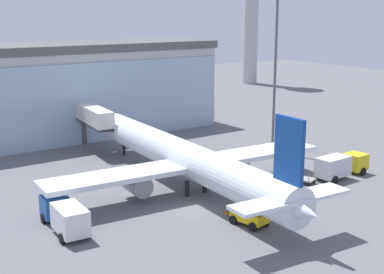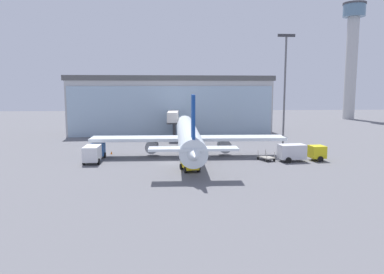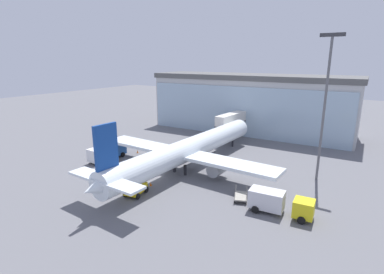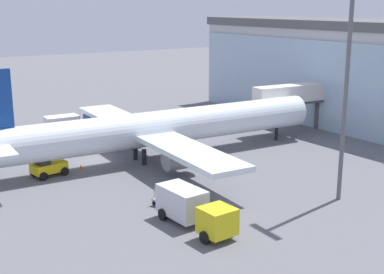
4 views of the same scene
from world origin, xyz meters
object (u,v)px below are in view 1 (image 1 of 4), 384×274
Objects in this scene: apron_light_mast at (276,60)px; baggage_cart at (302,179)px; airplane at (185,159)px; safety_cone_wingtip at (62,204)px; pushback_tug at (251,215)px; catering_truck at (65,215)px; safety_cone_nose at (226,211)px; fuel_truck at (340,165)px; jet_bridge at (92,117)px.

apron_light_mast reaches higher than baggage_cart.
airplane reaches higher than safety_cone_wingtip.
catering_truck is at bearing 50.21° from pushback_tug.
apron_light_mast reaches higher than pushback_tug.
baggage_cart reaches higher than safety_cone_wingtip.
airplane reaches higher than baggage_cart.
safety_cone_nose is (-12.62, -3.15, -0.23)m from baggage_cart.
apron_light_mast is 27.68m from safety_cone_nose.
pushback_tug is 3.44m from safety_cone_nose.
safety_cone_wingtip is at bearing 159.54° from fuel_truck.
fuel_truck is at bearing 7.33° from safety_cone_nose.
jet_bridge is 0.28× the size of airplane.
baggage_cart is 0.91× the size of pushback_tug.
airplane reaches higher than jet_bridge.
jet_bridge reaches higher than catering_truck.
pushback_tug is (-12.34, -6.51, 0.47)m from baggage_cart.
jet_bridge reaches higher than pushback_tug.
jet_bridge is 22.19m from safety_cone_wingtip.
pushback_tug is 18.60m from safety_cone_wingtip.
safety_cone_wingtip is at bearing 82.77° from airplane.
airplane is 8.93m from safety_cone_nose.
baggage_cart is (14.08, -25.88, -4.19)m from jet_bridge.
safety_cone_nose is (1.46, -29.03, -4.42)m from jet_bridge.
fuel_truck is at bearing -108.66° from airplane.
apron_light_mast is 29.27m from pushback_tug.
airplane is 15.50m from catering_truck.
pushback_tug reaches higher than baggage_cart.
fuel_truck reaches higher than pushback_tug.
safety_cone_wingtip is at bearing 140.43° from safety_cone_nose.
catering_truck is at bearing 163.74° from safety_cone_nose.
baggage_cart is 5.81× the size of safety_cone_nose.
pushback_tug is at bearing -116.89° from catering_truck.
jet_bridge reaches higher than safety_cone_nose.
jet_bridge is at bearing 147.50° from apron_light_mast.
fuel_truck is (17.05, -6.08, -1.87)m from airplane.
airplane is at bearing -170.77° from jet_bridge.
airplane is at bearing -73.44° from catering_truck.
jet_bridge is at bearing -173.77° from baggage_cart.
baggage_cart is (11.95, -5.21, -2.83)m from airplane.
airplane is 73.13× the size of safety_cone_nose.
pushback_tug is at bearing -173.58° from jet_bridge.
jet_bridge is 33.07m from fuel_truck.
pushback_tug is 6.38× the size of safety_cone_nose.
pushback_tug is at bearing 179.05° from airplane.
jet_bridge is 20.39× the size of safety_cone_nose.
jet_bridge is 20.83m from airplane.
catering_truck is 13.31× the size of safety_cone_wingtip.
pushback_tug is at bearing -84.49° from baggage_cart.
catering_truck is 26.77m from baggage_cart.
airplane is 5.38× the size of fuel_truck.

